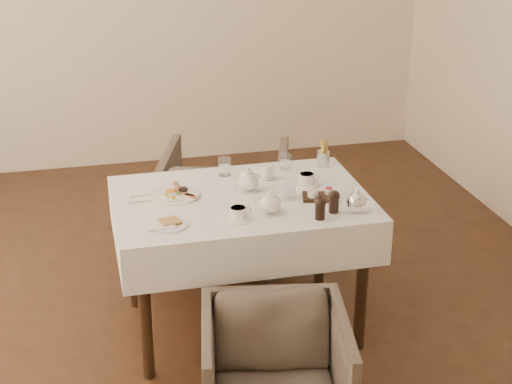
{
  "coord_description": "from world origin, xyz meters",
  "views": [
    {
      "loc": [
        -0.58,
        -3.65,
        2.33
      ],
      "look_at": [
        0.24,
        -0.21,
        0.82
      ],
      "focal_mm": 55.0,
      "sensor_mm": 36.0,
      "label": 1
    }
  ],
  "objects": [
    {
      "name": "fries_cup",
      "position": [
        0.72,
        0.2,
        0.82
      ],
      "size": [
        0.07,
        0.07,
        0.15
      ],
      "rotation": [
        0.0,
        0.0,
        -0.24
      ],
      "color": "silver",
      "rests_on": "table"
    },
    {
      "name": "pepper_mill_left",
      "position": [
        0.49,
        -0.45,
        0.81
      ],
      "size": [
        0.07,
        0.07,
        0.11
      ],
      "primitive_type": null,
      "rotation": [
        0.0,
        0.0,
        0.42
      ],
      "color": "black",
      "rests_on": "table"
    },
    {
      "name": "table",
      "position": [
        0.18,
        -0.12,
        0.64
      ],
      "size": [
        1.28,
        0.88,
        0.75
      ],
      "color": "black",
      "rests_on": "ground"
    },
    {
      "name": "teapot_front",
      "position": [
        0.28,
        -0.33,
        0.81
      ],
      "size": [
        0.17,
        0.15,
        0.12
      ],
      "primitive_type": null,
      "rotation": [
        0.0,
        0.0,
        -0.31
      ],
      "color": "white",
      "rests_on": "table"
    },
    {
      "name": "pepper_mill_right",
      "position": [
        0.58,
        -0.39,
        0.81
      ],
      "size": [
        0.07,
        0.07,
        0.12
      ],
      "primitive_type": null,
      "rotation": [
        0.0,
        0.0,
        -0.19
      ],
      "color": "black",
      "rests_on": "table"
    },
    {
      "name": "cutlery_fork",
      "position": [
        -0.28,
        0.02,
        0.76
      ],
      "size": [
        0.17,
        0.03,
        0.0
      ],
      "primitive_type": "cube",
      "rotation": [
        0.0,
        0.0,
        1.66
      ],
      "color": "silver",
      "rests_on": "table"
    },
    {
      "name": "teacup_near",
      "position": [
        0.11,
        -0.37,
        0.78
      ],
      "size": [
        0.13,
        0.13,
        0.06
      ],
      "rotation": [
        0.0,
        0.0,
        0.01
      ],
      "color": "white",
      "rests_on": "table"
    },
    {
      "name": "silver_pot",
      "position": [
        0.68,
        -0.43,
        0.82
      ],
      "size": [
        0.13,
        0.11,
        0.13
      ],
      "primitive_type": null,
      "rotation": [
        0.0,
        0.0,
        -0.13
      ],
      "color": "white",
      "rests_on": "table"
    },
    {
      "name": "breakfast_plate",
      "position": [
        -0.14,
        -0.02,
        0.76
      ],
      "size": [
        0.25,
        0.25,
        0.03
      ],
      "rotation": [
        0.0,
        0.0,
        -0.28
      ],
      "color": "white",
      "rests_on": "table"
    },
    {
      "name": "side_plate",
      "position": [
        -0.22,
        -0.36,
        0.76
      ],
      "size": [
        0.18,
        0.18,
        0.02
      ],
      "rotation": [
        0.0,
        0.0,
        0.02
      ],
      "color": "white",
      "rests_on": "table"
    },
    {
      "name": "armchair_far",
      "position": [
        0.26,
        0.71,
        0.35
      ],
      "size": [
        0.95,
        0.96,
        0.7
      ],
      "primitive_type": "imported",
      "rotation": [
        0.0,
        0.0,
        2.84
      ],
      "color": "#4B4137",
      "rests_on": "ground"
    },
    {
      "name": "armchair_near",
      "position": [
        0.14,
        -0.98,
        0.29
      ],
      "size": [
        0.72,
        0.73,
        0.58
      ],
      "primitive_type": "imported",
      "rotation": [
        0.0,
        0.0,
        -0.17
      ],
      "color": "#4B4137",
      "rests_on": "ground"
    },
    {
      "name": "glass_right",
      "position": [
        0.5,
        0.21,
        0.8
      ],
      "size": [
        0.07,
        0.07,
        0.09
      ],
      "primitive_type": "cylinder",
      "rotation": [
        0.0,
        0.0,
        -0.08
      ],
      "color": "silver",
      "rests_on": "table"
    },
    {
      "name": "condiment_board",
      "position": [
        0.57,
        -0.22,
        0.77
      ],
      "size": [
        0.2,
        0.16,
        0.05
      ],
      "rotation": [
        0.0,
        0.0,
        -0.24
      ],
      "color": "black",
      "rests_on": "table"
    },
    {
      "name": "glass_left",
      "position": [
        0.16,
        0.2,
        0.8
      ],
      "size": [
        0.07,
        0.07,
        0.1
      ],
      "primitive_type": "cylinder",
      "rotation": [
        0.0,
        0.0,
        0.06
      ],
      "color": "silver",
      "rests_on": "table"
    },
    {
      "name": "teacup_far",
      "position": [
        0.55,
        -0.04,
        0.78
      ],
      "size": [
        0.13,
        0.13,
        0.06
      ],
      "rotation": [
        0.0,
        0.0,
        -0.06
      ],
      "color": "white",
      "rests_on": "table"
    },
    {
      "name": "cutlery_knife",
      "position": [
        -0.28,
        -0.06,
        0.76
      ],
      "size": [
        0.2,
        0.03,
        0.0
      ],
      "primitive_type": "cube",
      "rotation": [
        0.0,
        0.0,
        1.62
      ],
      "color": "silver",
      "rests_on": "table"
    },
    {
      "name": "teapot_centre",
      "position": [
        0.24,
        -0.04,
        0.82
      ],
      "size": [
        0.18,
        0.15,
        0.13
      ],
      "primitive_type": null,
      "rotation": [
        0.0,
        0.0,
        0.18
      ],
      "color": "white",
      "rests_on": "table"
    },
    {
      "name": "creamer",
      "position": [
        0.37,
        0.09,
        0.8
      ],
      "size": [
        0.08,
        0.08,
        0.08
      ],
      "primitive_type": "cylinder",
      "rotation": [
        0.0,
        0.0,
        0.19
      ],
      "color": "white",
      "rests_on": "table"
    },
    {
      "name": "glass_mid",
      "position": [
        0.41,
        -0.19,
        0.8
      ],
      "size": [
        0.08,
        0.08,
        0.09
      ],
      "primitive_type": "cylinder",
      "rotation": [
        0.0,
        0.0,
        -0.16
      ],
      "color": "silver",
      "rests_on": "table"
    }
  ]
}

